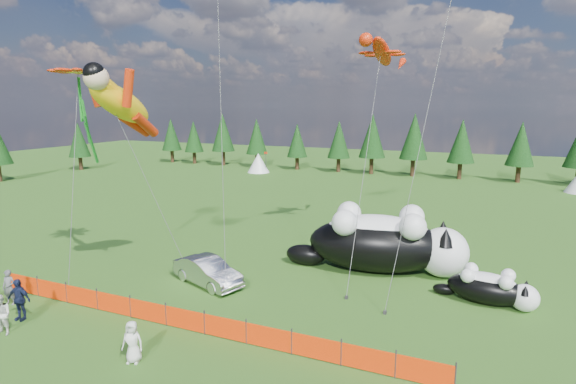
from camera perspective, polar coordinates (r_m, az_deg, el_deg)
The scene contains 14 objects.
ground at distance 23.11m, azimuth -8.43°, elevation -13.71°, with size 160.00×160.00×0.00m, color #163A0A.
safety_fence at distance 20.66m, azimuth -12.95°, elevation -15.47°, with size 22.06×0.06×1.10m.
tree_line at distance 64.07m, azimuth 12.90°, elevation 5.67°, with size 90.00×4.00×8.00m, color black, non-canonical shape.
festival_tents at distance 58.42m, azimuth 22.58°, elevation 2.04°, with size 50.00×3.20×2.80m, color white, non-canonical shape.
cat_large at distance 26.85m, azimuth 12.18°, elevation -6.14°, with size 10.59×4.93×3.84m.
cat_small at distance 24.51m, azimuth 24.35°, elevation -11.01°, with size 4.88×2.20×1.77m.
car at distance 25.11m, azimuth -10.16°, elevation -9.90°, with size 1.56×4.46×1.47m, color #BBBBC0.
spectator_a at distance 26.18m, azimuth -31.92°, elevation -10.24°, with size 0.64×0.42×1.75m, color #57575C.
spectator_b at distance 23.08m, azimuth -32.66°, elevation -13.04°, with size 0.87×0.51×1.78m, color silver.
spectator_c at distance 24.15m, azimuth -30.99°, elevation -11.61°, with size 1.14×0.58×1.94m, color #141B38.
spectator_e at distance 18.78m, azimuth -19.15°, elevation -17.54°, with size 0.81×0.53×1.65m, color silver.
superhero_kite at distance 24.22m, azimuth -20.50°, elevation 10.52°, with size 4.20×4.74×11.97m.
gecko_kite at distance 31.39m, azimuth 11.85°, elevation 16.99°, with size 2.95×12.89×16.27m.
flower_kite at distance 27.02m, azimuth -25.10°, elevation 13.37°, with size 3.79×4.66×11.61m.
Camera 1 is at (11.12, -17.84, 9.60)m, focal length 28.00 mm.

